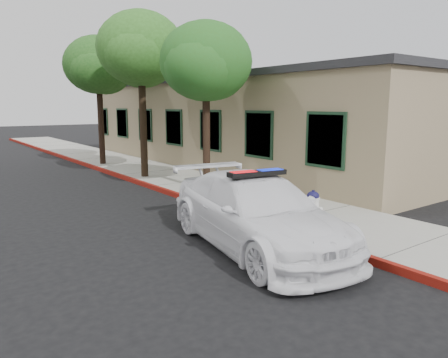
% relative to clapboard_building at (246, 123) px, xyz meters
% --- Properties ---
extents(ground, '(120.00, 120.00, 0.00)m').
position_rel_clapboard_building_xyz_m(ground, '(-6.69, -9.00, -2.13)').
color(ground, black).
rests_on(ground, ground).
extents(sidewalk, '(3.20, 60.00, 0.15)m').
position_rel_clapboard_building_xyz_m(sidewalk, '(-5.09, -6.00, -2.05)').
color(sidewalk, gray).
rests_on(sidewalk, ground).
extents(red_curb, '(0.14, 60.00, 0.16)m').
position_rel_clapboard_building_xyz_m(red_curb, '(-6.63, -6.00, -2.05)').
color(red_curb, maroon).
rests_on(red_curb, ground).
extents(clapboard_building, '(7.30, 20.89, 4.24)m').
position_rel_clapboard_building_xyz_m(clapboard_building, '(0.00, 0.00, 0.00)').
color(clapboard_building, '#857057').
rests_on(clapboard_building, ground).
extents(police_car, '(3.02, 5.57, 1.65)m').
position_rel_clapboard_building_xyz_m(police_car, '(-7.74, -9.80, -1.36)').
color(police_car, white).
rests_on(police_car, ground).
extents(fire_hydrant, '(0.48, 0.42, 0.83)m').
position_rel_clapboard_building_xyz_m(fire_hydrant, '(-5.85, -9.68, -1.56)').
color(fire_hydrant, silver).
rests_on(fire_hydrant, sidewalk).
extents(street_tree_near, '(3.13, 2.99, 5.48)m').
position_rel_clapboard_building_xyz_m(street_tree_near, '(-5.54, -4.72, 2.11)').
color(street_tree_near, black).
rests_on(street_tree_near, sidewalk).
extents(street_tree_mid, '(3.35, 3.50, 6.40)m').
position_rel_clapboard_building_xyz_m(street_tree_mid, '(-5.99, -0.87, 2.85)').
color(street_tree_mid, black).
rests_on(street_tree_mid, sidewalk).
extents(street_tree_far, '(3.29, 3.28, 6.06)m').
position_rel_clapboard_building_xyz_m(street_tree_far, '(-5.95, 3.70, 2.58)').
color(street_tree_far, black).
rests_on(street_tree_far, sidewalk).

